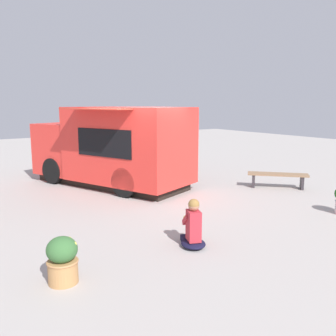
{
  "coord_description": "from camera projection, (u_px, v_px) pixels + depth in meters",
  "views": [
    {
      "loc": [
        -4.87,
        -8.82,
        2.57
      ],
      "look_at": [
        -0.42,
        -2.05,
        1.14
      ],
      "focal_mm": 39.01,
      "sensor_mm": 36.0,
      "label": 1
    }
  ],
  "objects": [
    {
      "name": "plaza_bench",
      "position": [
        278.0,
        177.0,
        11.2
      ],
      "size": [
        1.54,
        1.57,
        0.46
      ],
      "color": "#87674A",
      "rests_on": "ground_plane"
    },
    {
      "name": "ground_plane",
      "position": [
        140.0,
        195.0,
        10.34
      ],
      "size": [
        40.0,
        40.0,
        0.0
      ],
      "primitive_type": "plane",
      "color": "#ABA49E"
    },
    {
      "name": "food_truck",
      "position": [
        113.0,
        149.0,
        11.45
      ],
      "size": [
        3.86,
        5.66,
        2.47
      ],
      "color": "red",
      "rests_on": "ground_plane"
    },
    {
      "name": "planter_flowering_far",
      "position": [
        62.0,
        259.0,
        5.25
      ],
      "size": [
        0.46,
        0.46,
        0.7
      ],
      "color": "#B6814C",
      "rests_on": "ground_plane"
    },
    {
      "name": "person_customer",
      "position": [
        193.0,
        228.0,
        6.61
      ],
      "size": [
        0.6,
        0.82,
        0.9
      ],
      "color": "black",
      "rests_on": "ground_plane"
    }
  ]
}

